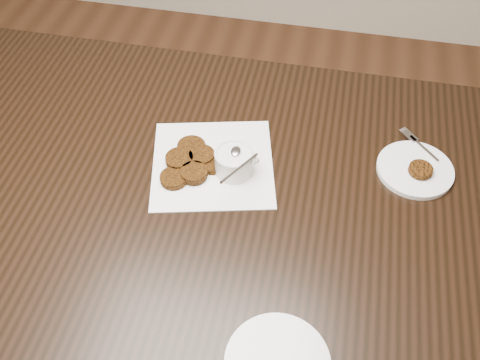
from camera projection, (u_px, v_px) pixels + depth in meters
name	position (u px, v px, depth m)	size (l,w,h in m)	color
table	(193.00, 266.00, 1.53)	(1.53, 0.99, 0.75)	black
napkin	(213.00, 164.00, 1.28)	(0.29, 0.29, 0.00)	white
sauce_ramekin	(234.00, 152.00, 1.22)	(0.12, 0.12, 0.12)	silver
patty_cluster	(194.00, 163.00, 1.27)	(0.22, 0.22, 0.02)	#57310B
plate_with_patty	(416.00, 168.00, 1.26)	(0.18, 0.18, 0.03)	white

